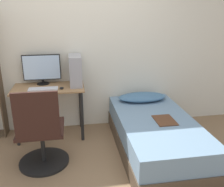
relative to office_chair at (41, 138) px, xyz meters
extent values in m
cube|color=silver|center=(0.48, 1.05, 0.88)|extent=(8.00, 0.05, 2.50)
cube|color=#997047|center=(0.06, 0.76, 0.36)|extent=(0.98, 0.53, 0.02)
cylinder|color=black|center=(-0.38, 0.54, -0.01)|extent=(0.04, 0.04, 0.72)
cylinder|color=black|center=(0.49, 0.54, -0.01)|extent=(0.04, 0.04, 0.72)
cylinder|color=black|center=(-0.38, 0.98, -0.01)|extent=(0.04, 0.04, 0.72)
cylinder|color=black|center=(0.49, 0.98, -0.01)|extent=(0.04, 0.04, 0.72)
cylinder|color=black|center=(0.00, 0.07, -0.36)|extent=(0.60, 0.60, 0.03)
cylinder|color=black|center=(0.00, 0.07, -0.14)|extent=(0.05, 0.05, 0.41)
cube|color=black|center=(0.00, 0.07, 0.09)|extent=(0.52, 0.52, 0.04)
cube|color=black|center=(0.00, -0.18, 0.36)|extent=(0.47, 0.04, 0.51)
cube|color=#4C3D2D|center=(1.41, 0.12, -0.27)|extent=(0.95, 1.82, 0.21)
cube|color=#708EA8|center=(1.41, 0.12, -0.04)|extent=(0.92, 1.78, 0.25)
ellipsoid|color=teal|center=(1.41, 0.77, 0.14)|extent=(0.72, 0.36, 0.11)
cube|color=#56331E|center=(1.49, 0.03, 0.09)|extent=(0.24, 0.32, 0.01)
cylinder|color=black|center=(-0.03, 0.93, 0.38)|extent=(0.18, 0.18, 0.01)
cylinder|color=black|center=(-0.03, 0.93, 0.42)|extent=(0.04, 0.04, 0.07)
cube|color=black|center=(-0.03, 0.93, 0.62)|extent=(0.53, 0.01, 0.36)
cube|color=#B2D1EF|center=(-0.03, 0.92, 0.62)|extent=(0.50, 0.01, 0.34)
cube|color=silver|center=(0.00, 0.65, 0.38)|extent=(0.39, 0.14, 0.02)
cube|color=#99999E|center=(0.44, 0.81, 0.58)|extent=(0.17, 0.39, 0.42)
ellipsoid|color=black|center=(0.24, 0.65, 0.38)|extent=(0.06, 0.09, 0.02)
camera|label=1|loc=(0.38, -2.64, 1.41)|focal=40.00mm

